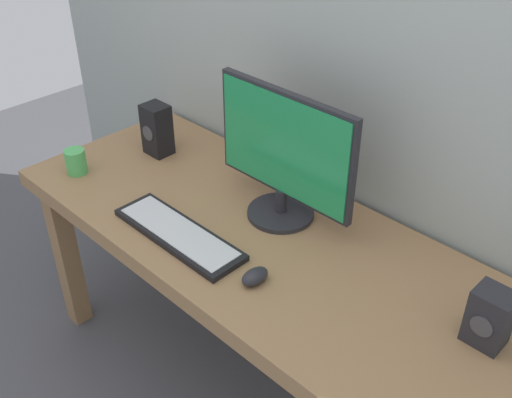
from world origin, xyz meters
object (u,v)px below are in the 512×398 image
object	(u,v)px
keyboard_primary	(179,234)
speaker_right	(490,317)
mouse	(255,276)
speaker_left	(157,130)
monitor	(284,155)
coffee_mug	(76,161)
desk	(256,254)

from	to	relation	value
keyboard_primary	speaker_right	xyz separation A→B (m)	(0.87, 0.26, 0.07)
mouse	speaker_left	xyz separation A→B (m)	(-0.78, 0.27, 0.08)
monitor	coffee_mug	size ratio (longest dim) A/B	5.70
keyboard_primary	desk	bearing A→B (deg)	51.37
monitor	speaker_right	distance (m)	0.74
speaker_left	monitor	bearing A→B (deg)	2.88
monitor	coffee_mug	world-z (taller)	monitor
speaker_right	speaker_left	size ratio (longest dim) A/B	0.80
keyboard_primary	speaker_right	bearing A→B (deg)	16.71
monitor	coffee_mug	distance (m)	0.80
keyboard_primary	coffee_mug	distance (m)	0.56
desk	monitor	distance (m)	0.34
desk	mouse	xyz separation A→B (m)	(0.16, -0.17, 0.11)
mouse	keyboard_primary	bearing A→B (deg)	-173.94
desk	monitor	bearing A→B (deg)	92.45
desk	speaker_left	size ratio (longest dim) A/B	8.90
keyboard_primary	speaker_right	distance (m)	0.91
speaker_right	speaker_left	xyz separation A→B (m)	(-1.34, 0.02, 0.02)
desk	speaker_left	xyz separation A→B (m)	(-0.61, 0.10, 0.19)
keyboard_primary	speaker_left	bearing A→B (deg)	148.42
desk	mouse	distance (m)	0.26
mouse	speaker_right	xyz separation A→B (m)	(0.56, 0.25, 0.06)
desk	speaker_right	world-z (taller)	speaker_right
monitor	speaker_right	world-z (taller)	monitor
monitor	mouse	distance (m)	0.40
keyboard_primary	mouse	bearing A→B (deg)	3.02
keyboard_primary	mouse	size ratio (longest dim) A/B	5.44
monitor	speaker_left	xyz separation A→B (m)	(-0.61, -0.03, -0.12)
speaker_left	mouse	bearing A→B (deg)	-19.02
monitor	coffee_mug	xyz separation A→B (m)	(-0.70, -0.33, -0.18)
keyboard_primary	speaker_right	size ratio (longest dim) A/B	3.02
mouse	speaker_left	world-z (taller)	speaker_left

